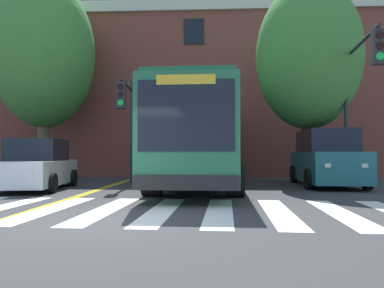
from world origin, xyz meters
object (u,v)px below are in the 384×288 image
object	(u,v)px
traffic_light_overhead	(127,112)
street_tree_curbside_large	(308,56)
car_teal_far_lane	(326,159)
car_tan_behind_bus	(189,157)
city_bus	(200,138)
traffic_light_near_corner	(358,84)
car_white_near_lane	(37,167)
street_tree_curbside_small	(44,54)

from	to	relation	value
traffic_light_overhead	street_tree_curbside_large	bearing A→B (deg)	3.78
car_teal_far_lane	street_tree_curbside_large	size ratio (longest dim) A/B	0.62
street_tree_curbside_large	car_tan_behind_bus	bearing A→B (deg)	124.97
city_bus	car_tan_behind_bus	distance (m)	8.35
car_teal_far_lane	street_tree_curbside_large	bearing A→B (deg)	151.37
traffic_light_near_corner	traffic_light_overhead	bearing A→B (deg)	164.90
car_white_near_lane	city_bus	bearing A→B (deg)	17.13
street_tree_curbside_large	car_teal_far_lane	bearing A→B (deg)	-28.63
car_white_near_lane	traffic_light_overhead	xyz separation A→B (m)	(2.88, 1.85, 2.17)
car_teal_far_lane	street_tree_curbside_small	size ratio (longest dim) A/B	0.54
car_tan_behind_bus	street_tree_curbside_large	xyz separation A→B (m)	(5.40, -7.72, 4.25)
car_teal_far_lane	car_tan_behind_bus	size ratio (longest dim) A/B	1.04
car_tan_behind_bus	street_tree_curbside_large	distance (m)	10.33
car_tan_behind_bus	traffic_light_overhead	distance (m)	8.68
city_bus	traffic_light_near_corner	world-z (taller)	traffic_light_near_corner
car_teal_far_lane	traffic_light_near_corner	size ratio (longest dim) A/B	0.96
car_teal_far_lane	street_tree_curbside_large	distance (m)	4.30
car_white_near_lane	traffic_light_near_corner	world-z (taller)	traffic_light_near_corner
car_tan_behind_bus	traffic_light_overhead	xyz separation A→B (m)	(-2.04, -8.21, 1.93)
traffic_light_near_corner	traffic_light_overhead	xyz separation A→B (m)	(-8.37, 2.26, -0.64)
street_tree_curbside_small	street_tree_curbside_large	bearing A→B (deg)	-9.46
traffic_light_overhead	street_tree_curbside_small	distance (m)	6.13
car_white_near_lane	street_tree_curbside_large	size ratio (longest dim) A/B	0.56
traffic_light_near_corner	street_tree_curbside_large	world-z (taller)	street_tree_curbside_large
traffic_light_overhead	street_tree_curbside_small	world-z (taller)	street_tree_curbside_small
city_bus	street_tree_curbside_large	size ratio (longest dim) A/B	1.48
car_teal_far_lane	traffic_light_near_corner	xyz separation A→B (m)	(0.35, -2.43, 2.57)
traffic_light_near_corner	car_teal_far_lane	bearing A→B (deg)	98.10
traffic_light_overhead	street_tree_curbside_large	size ratio (longest dim) A/B	0.55
car_teal_far_lane	traffic_light_overhead	world-z (taller)	traffic_light_overhead
city_bus	street_tree_curbside_large	world-z (taller)	street_tree_curbside_large
car_white_near_lane	street_tree_curbside_large	distance (m)	11.50
car_white_near_lane	street_tree_curbside_large	bearing A→B (deg)	12.77
car_tan_behind_bus	street_tree_curbside_small	distance (m)	10.14
car_teal_far_lane	street_tree_curbside_large	world-z (taller)	street_tree_curbside_large
city_bus	street_tree_curbside_small	bearing A→B (deg)	161.57
city_bus	car_tan_behind_bus	xyz separation A→B (m)	(-0.95, 8.25, -0.84)
car_tan_behind_bus	city_bus	bearing A→B (deg)	-83.44
car_teal_far_lane	car_tan_behind_bus	world-z (taller)	car_tan_behind_bus
traffic_light_overhead	street_tree_curbside_small	size ratio (longest dim) A/B	0.47
city_bus	street_tree_curbside_small	size ratio (longest dim) A/B	1.28
car_white_near_lane	street_tree_curbside_small	size ratio (longest dim) A/B	0.48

